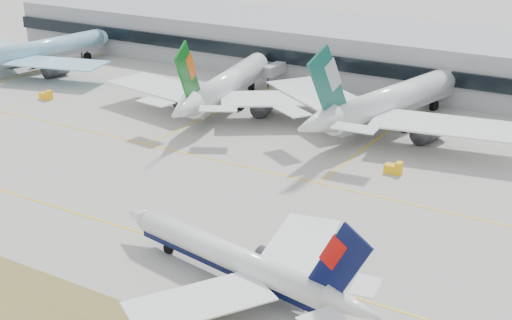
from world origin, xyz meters
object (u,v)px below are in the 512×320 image
Objects in this scene: taxiing_airliner at (239,262)px; widebody_korean at (37,52)px; widebody_cathay at (389,103)px; widebody_eva at (225,87)px; terminal at (408,56)px.

taxiing_airliner is 145.95m from widebody_korean.
widebody_eva is at bearing 111.60° from widebody_cathay.
taxiing_airliner is 80.01m from widebody_cathay.
taxiing_airliner is 0.18× the size of terminal.
widebody_eva is 43.12m from widebody_cathay.
widebody_korean reaches higher than terminal.
widebody_korean is at bearing -154.90° from terminal.
terminal is at bearing 27.30° from widebody_cathay.
widebody_cathay is 47.66m from terminal.
widebody_korean is 116.41m from widebody_cathay.
widebody_korean is 0.23× the size of terminal.
taxiing_airliner is at bearing -114.16° from widebody_korean.
taxiing_airliner is 88.51m from widebody_eva.
terminal is at bearing -41.39° from widebody_eva.
widebody_eva is 0.93× the size of widebody_cathay.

